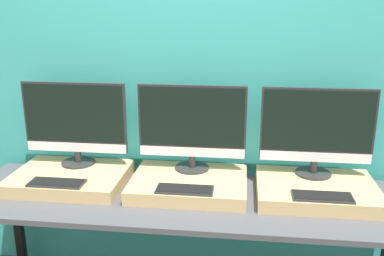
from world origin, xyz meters
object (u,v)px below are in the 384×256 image
monitor_center (192,125)px  monitor_right (317,129)px  keyboard_left (57,183)px  keyboard_right (322,197)px  monitor_left (75,121)px  keyboard_center (185,189)px

monitor_center → monitor_right: (0.71, 0.00, 0.00)m
keyboard_left → keyboard_right: (1.42, 0.00, 0.00)m
monitor_left → keyboard_left: 0.41m
keyboard_center → monitor_center: bearing=90.0°
monitor_center → keyboard_right: size_ratio=2.07×
monitor_left → keyboard_right: 1.47m
monitor_left → keyboard_left: monitor_left is taller
keyboard_center → monitor_right: bearing=24.0°
monitor_left → monitor_center: bearing=0.0°
monitor_right → keyboard_right: (-0.00, -0.31, -0.26)m
keyboard_right → monitor_right: bearing=90.0°
monitor_left → monitor_center: 0.71m
monitor_center → keyboard_right: 0.82m
keyboard_center → monitor_right: size_ratio=0.48×
monitor_left → monitor_center: size_ratio=1.00×
keyboard_right → monitor_left: bearing=167.5°
monitor_left → keyboard_right: size_ratio=2.07×
monitor_left → keyboard_right: monitor_left is taller
monitor_left → keyboard_center: monitor_left is taller
monitor_center → keyboard_center: 0.41m
keyboard_left → keyboard_right: same height
monitor_right → keyboard_center: bearing=-156.0°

